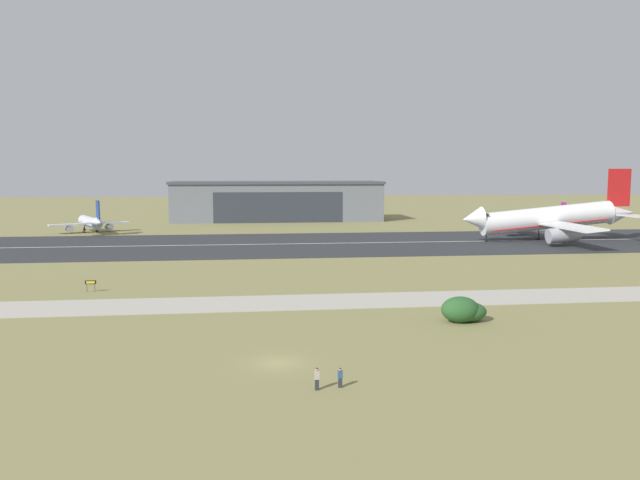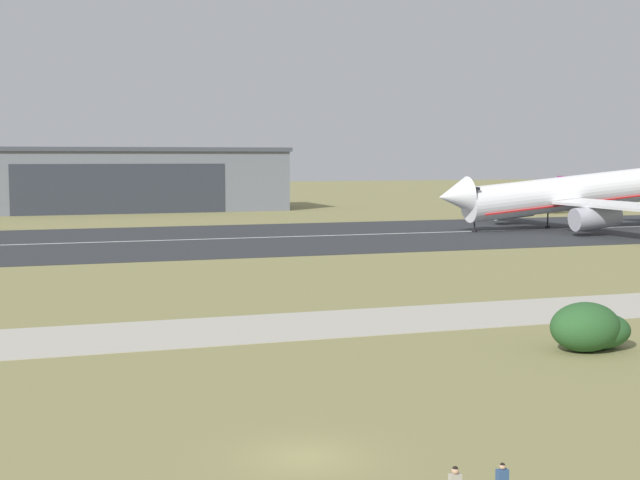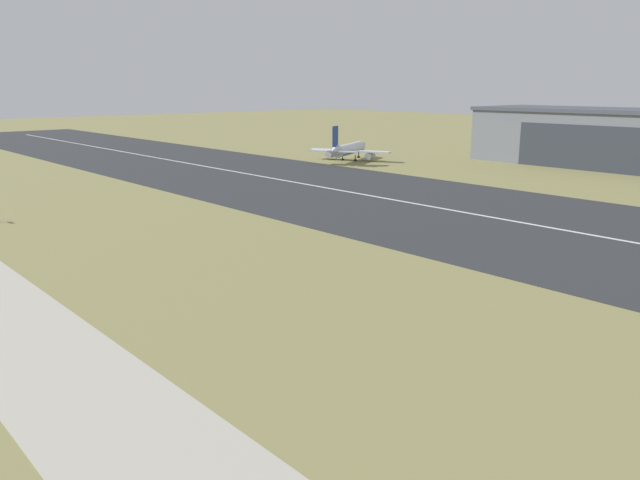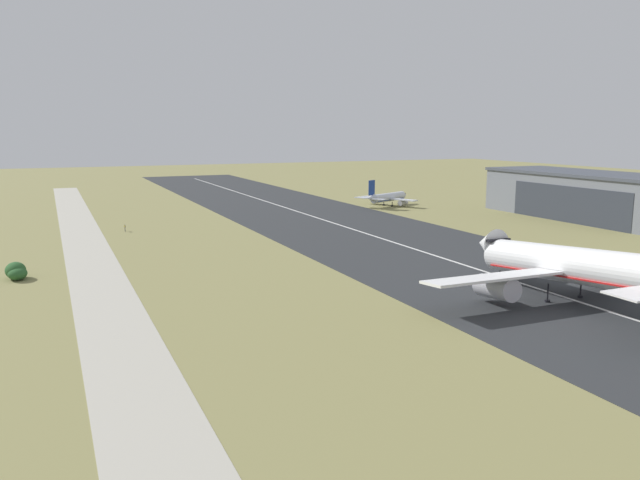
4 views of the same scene
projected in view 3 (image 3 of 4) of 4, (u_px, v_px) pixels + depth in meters
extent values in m
plane|color=olive|center=(139.00, 243.00, 79.40)|extent=(688.84, 688.84, 0.00)
cube|color=#2B2D30|center=(391.00, 199.00, 109.95)|extent=(448.84, 51.17, 0.06)
cube|color=silver|center=(391.00, 199.00, 109.94)|extent=(403.95, 0.70, 0.01)
cube|color=slate|center=(629.00, 141.00, 150.23)|extent=(74.35, 23.33, 13.24)
cube|color=#424751|center=(633.00, 111.00, 148.53)|extent=(75.35, 24.33, 0.90)
cube|color=#2D333D|center=(607.00, 150.00, 143.02)|extent=(44.61, 0.12, 10.59)
cylinder|color=silver|center=(349.00, 149.00, 166.70)|extent=(10.44, 17.34, 3.02)
cone|color=silver|center=(362.00, 146.00, 175.87)|extent=(3.90, 3.76, 3.02)
cone|color=silver|center=(334.00, 151.00, 156.99)|extent=(4.02, 4.45, 2.72)
cube|color=black|center=(360.00, 144.00, 174.39)|extent=(2.79, 2.10, 0.44)
cube|color=navy|center=(349.00, 152.00, 166.90)|extent=(9.53, 15.67, 0.20)
cube|color=silver|center=(372.00, 152.00, 164.74)|extent=(10.04, 6.84, 0.40)
cylinder|color=#A8A8B2|center=(370.00, 156.00, 165.83)|extent=(3.39, 4.35, 1.87)
cube|color=silver|center=(328.00, 150.00, 169.55)|extent=(10.04, 6.84, 0.40)
cylinder|color=#A8A8B2|center=(331.00, 154.00, 170.06)|extent=(3.39, 4.35, 1.87)
cube|color=navy|center=(335.00, 136.00, 156.62)|extent=(1.68, 3.08, 5.14)
cube|color=silver|center=(349.00, 152.00, 155.70)|extent=(5.41, 4.60, 0.24)
cube|color=silver|center=(321.00, 150.00, 158.58)|extent=(5.41, 4.60, 0.24)
cylinder|color=black|center=(359.00, 155.00, 174.14)|extent=(0.24, 0.24, 1.61)
cylinder|color=black|center=(359.00, 157.00, 174.28)|extent=(0.84, 0.84, 0.44)
cylinder|color=black|center=(355.00, 158.00, 166.44)|extent=(0.24, 0.24, 1.61)
cylinder|color=black|center=(355.00, 160.00, 166.58)|extent=(0.84, 0.84, 0.44)
cylinder|color=black|center=(343.00, 157.00, 167.81)|extent=(0.24, 0.24, 1.61)
cylinder|color=black|center=(343.00, 160.00, 167.95)|extent=(0.84, 0.84, 0.44)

